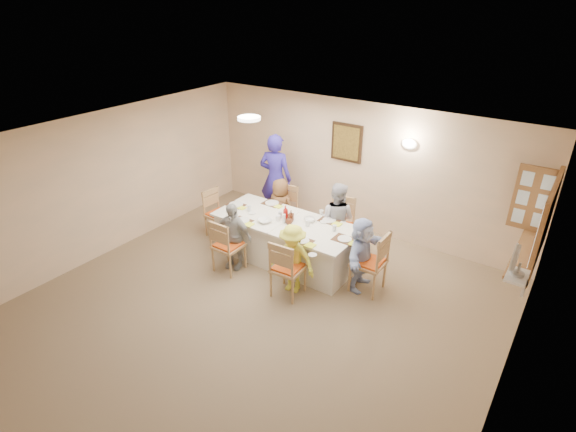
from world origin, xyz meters
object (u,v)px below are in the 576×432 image
Objects in this scene: chair_front_right at (288,267)px; caregiver at (276,179)px; diner_front_left at (233,236)px; chair_back_left at (284,211)px; dining_table at (286,240)px; diner_back_left at (280,208)px; desk_fan at (517,264)px; diner_back_right at (336,219)px; chair_right_end at (369,261)px; diner_right_end at (361,254)px; serving_hatch at (545,224)px; chair_back_right at (339,226)px; chair_front_left at (228,245)px; condiment_ketchup at (286,212)px; chair_left_end at (219,214)px; diner_front_right at (293,259)px.

chair_front_right is 0.54× the size of caregiver.
chair_back_left is at bearing 80.22° from diner_front_left.
dining_table is 2.18× the size of diner_back_left.
desk_fan is 3.14m from chair_front_right.
chair_back_left is 1.22m from diner_back_right.
chair_front_right is at bearing 116.80° from caregiver.
chair_front_right is 0.95× the size of chair_right_end.
diner_right_end is 0.67× the size of caregiver.
serving_hatch is 3.23m from chair_back_right.
condiment_ketchup reaches higher than chair_front_left.
chair_front_right is 2.29m from chair_left_end.
diner_right_end is at bearing -139.34° from chair_front_right.
chair_right_end is at bearing 159.49° from diner_back_left.
condiment_ketchup is (-0.64, -0.75, 0.39)m from chair_back_right.
chair_back_right is 0.73× the size of diner_back_right.
desk_fan reaches higher than diner_right_end.
chair_front_left is 0.84× the size of diner_front_right.
chair_front_right is 0.72× the size of diner_back_right.
chair_front_right is 2.59m from caregiver.
serving_hatch reaches higher than desk_fan.
condiment_ketchup is (1.01, -1.10, -0.02)m from caregiver.
condiment_ketchup is at bearing 42.85° from diner_front_left.
diner_front_right is at bearing -48.81° from condiment_ketchup.
desk_fan is 0.26× the size of diner_back_left.
serving_hatch is 1.51× the size of chair_back_right.
diner_front_left is (0.00, -1.36, 0.02)m from diner_back_left.
caregiver is at bearing -77.11° from chair_front_left.
diner_back_right is at bearing 46.66° from diner_right_end.
chair_back_left is 0.94× the size of chair_back_right.
chair_back_left is (-4.27, 0.11, -1.03)m from serving_hatch.
chair_back_left is 0.79× the size of diner_front_left.
dining_table is 2.19× the size of diner_front_right.
condiment_ketchup is (0.56, -0.63, 0.31)m from diner_back_left.
serving_hatch reaches higher than chair_right_end.
diner_back_left reaches higher than diner_front_right.
diner_right_end is (2.02, 0.80, 0.12)m from chair_front_left.
diner_front_right is (-0.00, -1.48, 0.07)m from chair_back_right.
diner_back_right is 0.75× the size of caregiver.
desk_fan is 4.47m from diner_back_left.
diner_back_right is 0.92m from condiment_ketchup.
diner_front_left reaches higher than condiment_ketchup.
diner_back_left reaches higher than chair_back_right.
caregiver reaches higher than chair_front_left.
caregiver is at bearing -53.40° from chair_front_right.
diner_back_right is (1.20, -0.12, 0.21)m from chair_back_left.
chair_front_right is at bearing -154.02° from serving_hatch.
diner_back_left is 0.90m from condiment_ketchup.
chair_back_left is at bearing -56.76° from chair_front_right.
diner_front_left reaches higher than chair_left_end.
diner_front_left is (0.00, 0.12, 0.11)m from chair_front_left.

